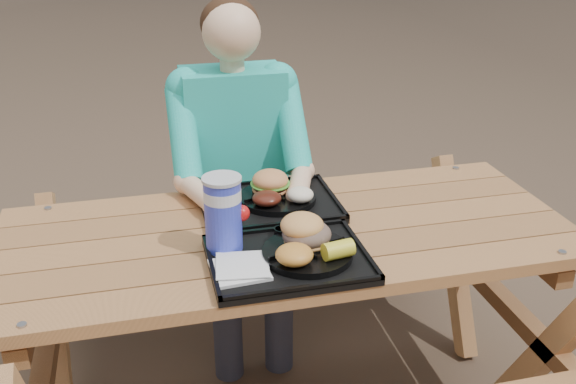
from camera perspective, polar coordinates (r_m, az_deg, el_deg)
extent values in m
cube|color=black|center=(1.84, 0.02, -6.10)|extent=(0.45, 0.35, 0.02)
cube|color=black|center=(2.16, -1.65, -1.18)|extent=(0.45, 0.35, 0.02)
cylinder|color=black|center=(1.84, 1.73, -5.43)|extent=(0.26, 0.26, 0.02)
cylinder|color=black|center=(2.17, -0.93, -0.52)|extent=(0.26, 0.26, 0.02)
cube|color=silver|center=(1.77, -4.34, -6.81)|extent=(0.16, 0.16, 0.02)
cylinder|color=#1928C1|center=(1.84, -5.78, -2.06)|extent=(0.11, 0.11, 0.21)
cylinder|color=#310905|center=(1.94, -0.58, -3.60)|extent=(0.05, 0.05, 0.03)
cylinder|color=gold|center=(1.95, 0.48, -3.32)|extent=(0.05, 0.05, 0.03)
ellipsoid|color=gold|center=(1.75, 0.57, -5.58)|extent=(0.11, 0.11, 0.05)
cube|color=black|center=(2.14, -5.83, -1.24)|extent=(0.03, 0.15, 0.01)
ellipsoid|color=#4A180E|center=(2.09, -1.90, -0.57)|extent=(0.10, 0.10, 0.04)
ellipsoid|color=white|center=(2.11, 1.11, -0.23)|extent=(0.09, 0.09, 0.05)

